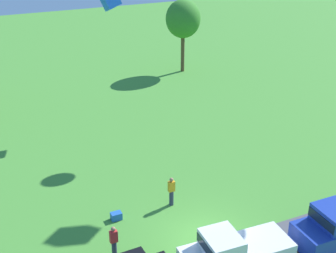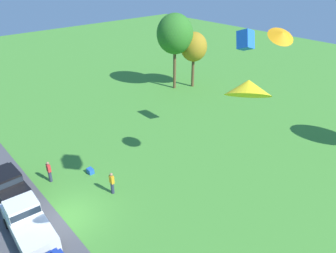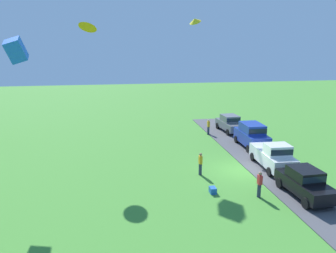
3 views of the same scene
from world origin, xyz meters
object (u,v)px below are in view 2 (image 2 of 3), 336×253
object	(u,v)px
person_on_lawn	(112,183)
cooler_box	(90,171)
tree_lone_near	(175,34)
kite_box_topmost	(245,40)
person_beside_suv	(49,171)
car_sedan_mid_row	(7,182)
kite_delta_near_flag	(282,34)
car_pickup_by_flagpole	(27,222)
tree_left_of_center	(194,47)
kite_delta_low_drifter	(248,88)

from	to	relation	value
person_on_lawn	cooler_box	world-z (taller)	person_on_lawn
tree_lone_near	kite_box_topmost	distance (m)	14.86
tree_lone_near	cooler_box	size ratio (longest dim) A/B	16.45
person_beside_suv	person_on_lawn	world-z (taller)	same
car_sedan_mid_row	kite_delta_near_flag	xyz separation A→B (m)	(11.24, 13.63, 10.01)
person_beside_suv	tree_lone_near	xyz separation A→B (m)	(-8.53, 20.17, 5.90)
kite_box_topmost	cooler_box	bearing A→B (deg)	-108.79
cooler_box	kite_box_topmost	size ratio (longest dim) A/B	0.39
kite_box_topmost	person_on_lawn	bearing A→B (deg)	-94.72
car_pickup_by_flagpole	tree_left_of_center	distance (m)	28.41
tree_lone_near	cooler_box	xyz separation A→B (m)	(9.56, -17.42, -6.58)
car_pickup_by_flagpole	kite_delta_near_flag	size ratio (longest dim) A/B	3.32
car_sedan_mid_row	car_pickup_by_flagpole	distance (m)	4.88
car_pickup_by_flagpole	tree_lone_near	bearing A→B (deg)	118.99
kite_delta_low_drifter	tree_lone_near	bearing A→B (deg)	141.22
person_beside_suv	kite_delta_low_drifter	distance (m)	19.52
kite_delta_near_flag	kite_delta_low_drifter	size ratio (longest dim) A/B	1.25
kite_delta_low_drifter	car_sedan_mid_row	bearing A→B (deg)	-168.91
car_sedan_mid_row	tree_lone_near	xyz separation A→B (m)	(-8.07, 23.01, 5.74)
car_sedan_mid_row	person_on_lawn	world-z (taller)	car_sedan_mid_row
kite_delta_near_flag	kite_delta_low_drifter	xyz separation A→B (m)	(5.29, -10.39, 0.89)
person_on_lawn	kite_delta_near_flag	world-z (taller)	kite_delta_near_flag
car_sedan_mid_row	cooler_box	bearing A→B (deg)	75.06
tree_left_of_center	kite_delta_low_drifter	xyz separation A→B (m)	(23.51, -21.93, 6.85)
cooler_box	tree_lone_near	bearing A→B (deg)	118.75
person_beside_suv	cooler_box	xyz separation A→B (m)	(1.03, 2.75, -0.68)
cooler_box	person_on_lawn	bearing A→B (deg)	-0.02
kite_box_topmost	kite_delta_low_drifter	xyz separation A→B (m)	(10.83, -14.73, 2.77)
person_beside_suv	tree_left_of_center	world-z (taller)	tree_left_of_center
kite_delta_near_flag	tree_lone_near	bearing A→B (deg)	154.09
kite_delta_near_flag	kite_delta_low_drifter	distance (m)	11.69
car_pickup_by_flagpole	kite_delta_low_drifter	size ratio (longest dim) A/B	4.16
person_beside_suv	cooler_box	distance (m)	3.01
person_on_lawn	kite_delta_low_drifter	world-z (taller)	kite_delta_low_drifter
person_on_lawn	kite_delta_low_drifter	size ratio (longest dim) A/B	1.40
tree_lone_near	kite_delta_low_drifter	distance (m)	31.98
kite_box_topmost	kite_delta_low_drifter	bearing A→B (deg)	-53.68
tree_left_of_center	cooler_box	bearing A→B (deg)	-66.62
tree_left_of_center	kite_delta_near_flag	size ratio (longest dim) A/B	4.52
cooler_box	kite_delta_near_flag	bearing A→B (deg)	39.52
person_beside_suv	kite_delta_low_drifter	bearing A→B (deg)	1.43
car_sedan_mid_row	kite_box_topmost	distance (m)	20.53
car_sedan_mid_row	person_on_lawn	size ratio (longest dim) A/B	2.61
car_sedan_mid_row	kite_delta_low_drifter	size ratio (longest dim) A/B	3.64
person_beside_suv	tree_left_of_center	distance (m)	23.91
tree_lone_near	kite_delta_low_drifter	size ratio (longest dim) A/B	7.53
kite_box_topmost	kite_delta_low_drifter	distance (m)	18.49
person_beside_suv	kite_delta_near_flag	xyz separation A→B (m)	(10.79, 10.79, 10.17)
car_pickup_by_flagpole	cooler_box	bearing A→B (deg)	119.68
car_sedan_mid_row	person_beside_suv	size ratio (longest dim) A/B	2.61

